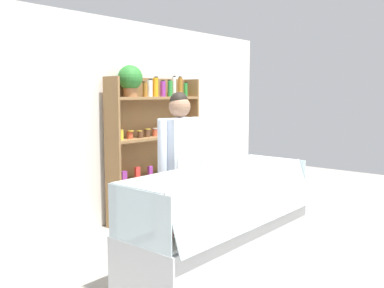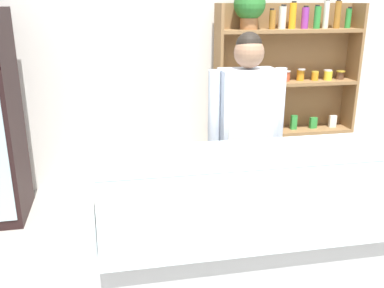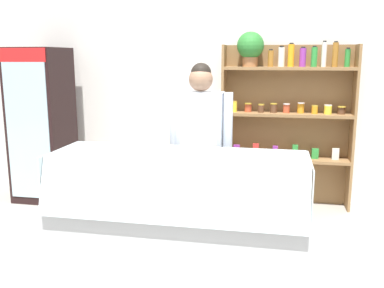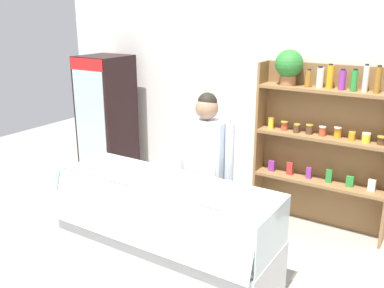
{
  "view_description": "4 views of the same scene",
  "coord_description": "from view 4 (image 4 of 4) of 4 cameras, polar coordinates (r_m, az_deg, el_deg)",
  "views": [
    {
      "loc": [
        -3.49,
        -2.35,
        1.73
      ],
      "look_at": [
        0.01,
        0.6,
        1.19
      ],
      "focal_mm": 40.0,
      "sensor_mm": 36.0,
      "label": 1
    },
    {
      "loc": [
        -1.18,
        -2.46,
        1.95
      ],
      "look_at": [
        -0.58,
        0.67,
        0.89
      ],
      "focal_mm": 40.0,
      "sensor_mm": 36.0,
      "label": 2
    },
    {
      "loc": [
        0.55,
        -3.37,
        1.79
      ],
      "look_at": [
        -0.23,
        0.6,
        0.97
      ],
      "focal_mm": 40.0,
      "sensor_mm": 36.0,
      "label": 3
    },
    {
      "loc": [
        1.92,
        -2.92,
        2.5
      ],
      "look_at": [
        -0.28,
        0.56,
        1.22
      ],
      "focal_mm": 40.0,
      "sensor_mm": 36.0,
      "label": 4
    }
  ],
  "objects": [
    {
      "name": "shelving_unit",
      "position": [
        5.12,
        16.41,
        2.15
      ],
      "size": [
        1.55,
        0.32,
        2.09
      ],
      "color": "olive",
      "rests_on": "ground"
    },
    {
      "name": "ground_plane",
      "position": [
        4.29,
        -0.84,
        -18.31
      ],
      "size": [
        12.0,
        12.0,
        0.0
      ],
      "primitive_type": "plane",
      "color": "gray"
    },
    {
      "name": "drinks_fridge",
      "position": [
        6.34,
        -11.27,
        2.86
      ],
      "size": [
        0.63,
        0.67,
        1.91
      ],
      "color": "black",
      "rests_on": "ground"
    },
    {
      "name": "back_wall",
      "position": [
        5.49,
        11.21,
        4.89
      ],
      "size": [
        6.8,
        0.1,
        2.7
      ],
      "primitive_type": "cube",
      "color": "white",
      "rests_on": "ground"
    },
    {
      "name": "shop_clerk",
      "position": [
        4.35,
        1.89,
        -2.28
      ],
      "size": [
        0.62,
        0.25,
        1.74
      ],
      "color": "#383D51",
      "rests_on": "ground"
    },
    {
      "name": "deli_display_case",
      "position": [
        4.25,
        -3.55,
        -13.71
      ],
      "size": [
        2.17,
        0.8,
        1.01
      ],
      "color": "silver",
      "rests_on": "ground"
    }
  ]
}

